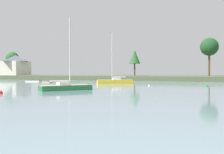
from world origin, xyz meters
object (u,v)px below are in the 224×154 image
mooring_buoy_yellow (37,83)px  mooring_buoy_white (149,85)px  dinghy_white (34,81)px  mooring_buoy_green (206,86)px  sailboat_green (66,88)px  sailboat_yellow (115,83)px  dinghy_sand (47,82)px  mooring_buoy_red (0,93)px

mooring_buoy_yellow → mooring_buoy_white: bearing=-7.3°
dinghy_white → mooring_buoy_yellow: 9.02m
mooring_buoy_white → mooring_buoy_green: mooring_buoy_green is taller
dinghy_white → mooring_buoy_green: dinghy_white is taller
sailboat_green → sailboat_yellow: bearing=93.7°
dinghy_white → mooring_buoy_yellow: (6.13, -6.62, -0.07)m
dinghy_white → mooring_buoy_green: bearing=-12.4°
sailboat_green → mooring_buoy_white: size_ratio=25.40×
sailboat_green → mooring_buoy_white: sailboat_green is taller
dinghy_white → mooring_buoy_white: 33.41m
sailboat_yellow → mooring_buoy_yellow: bearing=-172.5°
mooring_buoy_yellow → mooring_buoy_white: mooring_buoy_yellow is taller
dinghy_sand → mooring_buoy_white: 27.23m
dinghy_white → sailboat_yellow: 23.87m
mooring_buoy_white → mooring_buoy_red: 24.86m
sailboat_green → sailboat_yellow: 20.67m
sailboat_yellow → mooring_buoy_red: bearing=-94.2°
dinghy_white → sailboat_green: sailboat_green is taller
sailboat_yellow → mooring_buoy_yellow: 17.49m
mooring_buoy_yellow → mooring_buoy_white: size_ratio=1.20×
dinghy_white → mooring_buoy_red: bearing=-56.6°
dinghy_white → sailboat_yellow: (23.47, -4.33, 0.09)m
sailboat_green → mooring_buoy_red: (-3.40, -7.53, -0.12)m
sailboat_yellow → mooring_buoy_white: bearing=-33.6°
mooring_buoy_red → mooring_buoy_yellow: bearing=120.6°
mooring_buoy_red → mooring_buoy_green: 30.60m
mooring_buoy_yellow → mooring_buoy_green: 35.03m
sailboat_green → mooring_buoy_red: bearing=-114.3°
mooring_buoy_green → sailboat_yellow: bearing=165.1°
mooring_buoy_yellow → sailboat_yellow: bearing=7.5°
sailboat_green → mooring_buoy_red: size_ratio=18.40×
mooring_buoy_red → mooring_buoy_green: (19.65, 23.46, -0.02)m
mooring_buoy_red → dinghy_white: bearing=123.4°
dinghy_sand → sailboat_yellow: 17.84m
sailboat_green → mooring_buoy_green: 22.76m
dinghy_sand → mooring_buoy_green: size_ratio=6.53×
sailboat_green → mooring_buoy_yellow: (-18.69, 18.34, -0.14)m
mooring_buoy_red → mooring_buoy_green: bearing=50.1°
mooring_buoy_yellow → mooring_buoy_green: mooring_buoy_yellow is taller
sailboat_green → mooring_buoy_green: (16.25, 15.93, -0.14)m
mooring_buoy_yellow → mooring_buoy_red: mooring_buoy_red is taller
dinghy_white → sailboat_green: size_ratio=0.42×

